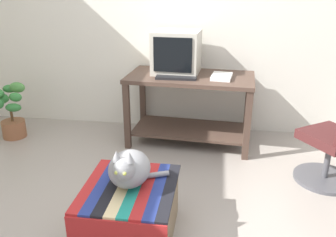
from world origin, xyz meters
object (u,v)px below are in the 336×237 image
at_px(desk, 190,97).
at_px(cat, 129,169).
at_px(keyboard, 176,77).
at_px(potted_plant, 10,112).
at_px(ottoman_with_blanket, 130,211).
at_px(tv_monitor, 177,52).
at_px(book, 222,77).

bearing_deg(desk, cat, -95.73).
xyz_separation_m(keyboard, potted_plant, (-1.83, -0.02, -0.45)).
bearing_deg(cat, ottoman_with_blanket, -84.47).
distance_m(tv_monitor, book, 0.54).
distance_m(book, cat, 1.60).
xyz_separation_m(keyboard, book, (0.44, 0.07, 0.01)).
relative_size(keyboard, ottoman_with_blanket, 0.59).
xyz_separation_m(tv_monitor, ottoman_with_blanket, (-0.11, -1.67, -0.75)).
height_order(desk, tv_monitor, tv_monitor).
xyz_separation_m(ottoman_with_blanket, potted_plant, (-1.70, 1.41, 0.10)).
height_order(keyboard, ottoman_with_blanket, keyboard).
height_order(keyboard, cat, keyboard).
bearing_deg(tv_monitor, keyboard, -79.83).
height_order(cat, potted_plant, cat).
bearing_deg(desk, book, -8.89).
xyz_separation_m(desk, ottoman_with_blanket, (-0.26, -1.57, -0.31)).
xyz_separation_m(tv_monitor, keyboard, (0.03, -0.24, -0.20)).
bearing_deg(book, tv_monitor, 167.06).
bearing_deg(cat, keyboard, 86.33).
bearing_deg(potted_plant, cat, -39.19).
relative_size(keyboard, potted_plant, 0.66).
xyz_separation_m(desk, potted_plant, (-1.96, -0.16, -0.21)).
distance_m(keyboard, cat, 1.43).
bearing_deg(keyboard, potted_plant, 179.48).
bearing_deg(ottoman_with_blanket, tv_monitor, 86.37).
bearing_deg(cat, potted_plant, 142.56).
bearing_deg(cat, tv_monitor, 88.03).
bearing_deg(tv_monitor, cat, -89.81).
relative_size(book, potted_plant, 0.44).
bearing_deg(desk, keyboard, -128.76).
distance_m(cat, potted_plant, 2.21).
relative_size(cat, potted_plant, 0.64).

